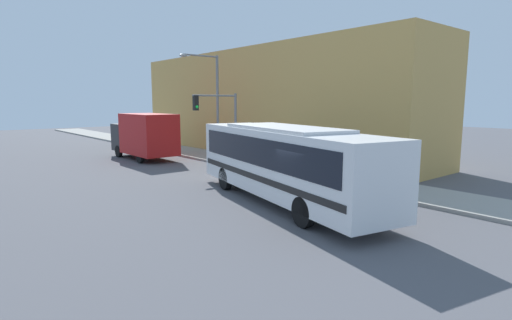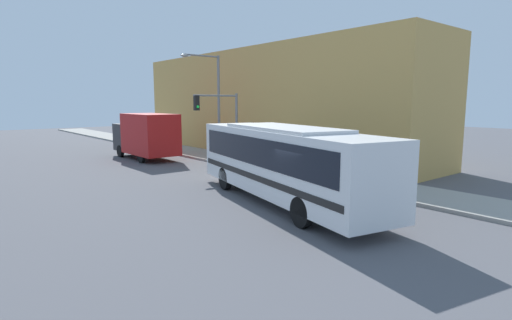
% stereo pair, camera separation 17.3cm
% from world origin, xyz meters
% --- Properties ---
extents(ground_plane, '(120.00, 120.00, 0.00)m').
position_xyz_m(ground_plane, '(0.00, 0.00, 0.00)').
color(ground_plane, '#515156').
extents(sidewalk, '(3.37, 70.00, 0.16)m').
position_xyz_m(sidewalk, '(6.19, 20.00, 0.08)').
color(sidewalk, gray).
rests_on(sidewalk, ground_plane).
extents(building_facade, '(6.00, 28.37, 8.13)m').
position_xyz_m(building_facade, '(10.87, 15.18, 4.06)').
color(building_facade, tan).
rests_on(building_facade, ground_plane).
extents(city_bus, '(4.95, 11.59, 3.18)m').
position_xyz_m(city_bus, '(0.76, 2.49, 1.85)').
color(city_bus, white).
rests_on(city_bus, ground_plane).
extents(delivery_truck, '(2.50, 6.58, 3.32)m').
position_xyz_m(delivery_truck, '(1.87, 18.29, 1.79)').
color(delivery_truck, '#B21919').
rests_on(delivery_truck, ground_plane).
extents(fire_hydrant, '(0.20, 0.27, 0.78)m').
position_xyz_m(fire_hydrant, '(5.10, 2.04, 0.55)').
color(fire_hydrant, gold).
rests_on(fire_hydrant, sidewalk).
extents(traffic_light_pole, '(3.28, 0.35, 4.55)m').
position_xyz_m(traffic_light_pole, '(4.03, 11.72, 3.32)').
color(traffic_light_pole, slate).
rests_on(traffic_light_pole, sidewalk).
extents(parking_meter, '(0.14, 0.14, 1.25)m').
position_xyz_m(parking_meter, '(5.10, 9.85, 1.01)').
color(parking_meter, slate).
rests_on(parking_meter, sidewalk).
extents(street_lamp, '(2.97, 0.28, 7.14)m').
position_xyz_m(street_lamp, '(4.94, 13.91, 4.45)').
color(street_lamp, slate).
rests_on(street_lamp, sidewalk).
extents(pedestrian_near_corner, '(0.34, 0.34, 1.57)m').
position_xyz_m(pedestrian_near_corner, '(5.81, 14.89, 0.95)').
color(pedestrian_near_corner, slate).
rests_on(pedestrian_near_corner, sidewalk).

